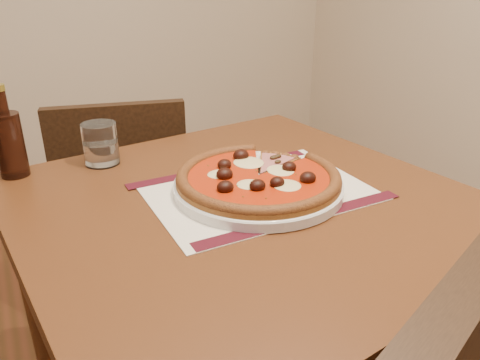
% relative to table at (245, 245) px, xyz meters
% --- Properties ---
extents(table, '(0.89, 0.89, 0.75)m').
position_rel_table_xyz_m(table, '(0.00, 0.00, 0.00)').
color(table, '#5F3016').
rests_on(table, ground).
extents(chair_far, '(0.46, 0.46, 0.81)m').
position_rel_table_xyz_m(chair_far, '(-0.08, 0.66, -0.19)').
color(chair_far, black).
rests_on(chair_far, ground).
extents(placemat, '(0.41, 0.30, 0.00)m').
position_rel_table_xyz_m(placemat, '(0.04, 0.01, 0.10)').
color(placemat, white).
rests_on(placemat, table).
extents(plate, '(0.33, 0.33, 0.02)m').
position_rel_table_xyz_m(plate, '(0.04, 0.01, 0.11)').
color(plate, white).
rests_on(plate, placemat).
extents(pizza, '(0.31, 0.31, 0.04)m').
position_rel_table_xyz_m(pizza, '(0.04, 0.01, 0.13)').
color(pizza, '#A87128').
rests_on(pizza, plate).
extents(ham_slice, '(0.12, 0.11, 0.02)m').
position_rel_table_xyz_m(ham_slice, '(0.11, 0.08, 0.13)').
color(ham_slice, '#A87128').
rests_on(ham_slice, plate).
extents(water_glass, '(0.08, 0.08, 0.09)m').
position_rel_table_xyz_m(water_glass, '(-0.20, 0.30, 0.15)').
color(water_glass, white).
rests_on(water_glass, table).
extents(bottle, '(0.06, 0.06, 0.19)m').
position_rel_table_xyz_m(bottle, '(-0.37, 0.32, 0.18)').
color(bottle, black).
rests_on(bottle, table).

